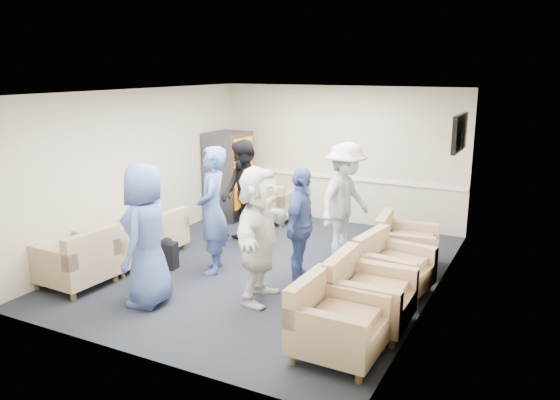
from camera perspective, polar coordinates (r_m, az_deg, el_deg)
The scene contains 25 objects.
floor at distance 8.59m, azimuth -1.24°, elevation -7.07°, with size 6.00×6.00×0.00m, color black.
ceiling at distance 8.03m, azimuth -1.34°, elevation 11.24°, with size 6.00×6.00×0.00m, color silver.
back_wall at distance 10.89m, azimuth 6.26°, elevation 4.70°, with size 5.00×0.02×2.70m, color beige.
front_wall at distance 5.83m, azimuth -15.49°, elevation -3.77°, with size 5.00×0.02×2.70m, color beige.
left_wall at distance 9.62m, azimuth -14.52°, elevation 3.13°, with size 0.02×6.00×2.70m, color beige.
right_wall at distance 7.38m, azimuth 16.06°, elevation -0.14°, with size 0.02×6.00×2.70m, color beige.
chair_rail at distance 10.95m, azimuth 6.16°, elevation 2.36°, with size 4.98×0.04×0.06m, color white.
tv at distance 9.02m, azimuth 18.25°, elevation 6.67°, with size 0.10×1.00×0.58m.
armchair_left_near at distance 8.26m, azimuth -20.34°, elevation -6.11°, with size 0.97×0.97×0.74m.
armchair_left_mid at distance 8.81m, azimuth -16.24°, elevation -4.84°, with size 0.86×0.86×0.65m.
armchair_left_far at distance 9.42m, azimuth -12.54°, elevation -3.46°, with size 0.82×0.82×0.63m.
armchair_right_near at distance 6.03m, azimuth 5.63°, elevation -12.87°, with size 0.92×0.92×0.72m.
armchair_right_midnear at distance 6.71m, azimuth 8.91°, elevation -9.99°, with size 0.94×0.94×0.74m.
armchair_right_midfar at distance 7.70m, azimuth 11.48°, elevation -7.07°, with size 1.00×1.00×0.71m.
armchair_right_far at distance 8.70m, azimuth 12.75°, elevation -4.67°, with size 0.98×0.98×0.71m.
armchair_corner at distance 10.98m, azimuth -0.98°, elevation -0.52°, with size 0.89×0.89×0.69m.
vending_machine at distance 11.19m, azimuth -5.36°, elevation 2.56°, with size 0.72×0.84×1.77m.
backpack at distance 8.65m, azimuth -11.69°, elevation -5.39°, with size 0.32×0.25×0.50m.
pillow at distance 8.21m, azimuth -20.51°, elevation -4.86°, with size 0.47×0.35×0.13m, color beige.
person_front_left at distance 7.26m, azimuth -13.79°, elevation -3.57°, with size 0.92×0.60×1.88m, color #42589F.
person_mid_left at distance 8.22m, azimuth -7.08°, elevation -1.08°, with size 0.70×0.46×1.93m, color #42589F.
person_back_left at distance 9.35m, azimuth -3.86°, elevation 0.61°, with size 0.90×0.70×1.86m, color black.
person_back_right at distance 8.95m, azimuth 6.84°, elevation 0.03°, with size 1.22×0.70×1.88m, color white.
person_mid_right at distance 7.78m, azimuth 2.15°, elevation -2.71°, with size 0.99×0.41×1.70m, color #42589F.
person_front_right at distance 7.15m, azimuth -2.19°, elevation -3.64°, with size 1.70×0.54×1.83m, color silver.
Camera 1 is at (3.82, -7.05, 3.06)m, focal length 35.00 mm.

